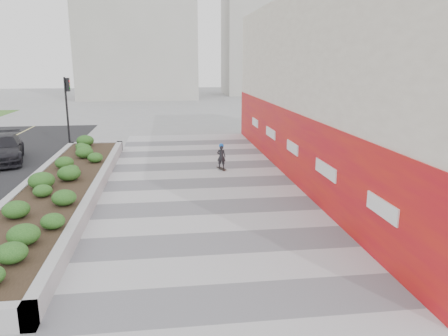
% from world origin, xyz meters
% --- Properties ---
extents(ground, '(160.00, 160.00, 0.00)m').
position_xyz_m(ground, '(0.00, 0.00, 0.00)').
color(ground, gray).
rests_on(ground, ground).
extents(walkway, '(8.00, 36.00, 0.01)m').
position_xyz_m(walkway, '(0.00, 3.00, 0.01)').
color(walkway, '#A8A8AD').
rests_on(walkway, ground).
extents(building, '(6.04, 24.08, 8.00)m').
position_xyz_m(building, '(6.98, 8.98, 3.98)').
color(building, beige).
rests_on(building, ground).
extents(planter, '(3.00, 18.00, 0.90)m').
position_xyz_m(planter, '(-5.50, 7.00, 0.42)').
color(planter, '#9E9EA0').
rests_on(planter, ground).
extents(traffic_signal_near, '(0.33, 0.28, 4.20)m').
position_xyz_m(traffic_signal_near, '(-7.23, 17.50, 2.76)').
color(traffic_signal_near, black).
rests_on(traffic_signal_near, ground).
extents(distant_bldg_north_l, '(16.00, 12.00, 20.00)m').
position_xyz_m(distant_bldg_north_l, '(-5.00, 55.00, 10.00)').
color(distant_bldg_north_l, '#ADAAA3').
rests_on(distant_bldg_north_l, ground).
extents(distant_bldg_north_r, '(14.00, 10.00, 24.00)m').
position_xyz_m(distant_bldg_north_r, '(15.00, 60.00, 12.00)').
color(distant_bldg_north_r, '#ADAAA3').
rests_on(distant_bldg_north_r, ground).
extents(manhole_cover, '(0.44, 0.44, 0.01)m').
position_xyz_m(manhole_cover, '(0.50, 3.00, 0.00)').
color(manhole_cover, '#595654').
rests_on(manhole_cover, ground).
extents(skateboarder, '(0.49, 0.75, 1.29)m').
position_xyz_m(skateboarder, '(1.18, 10.49, 0.66)').
color(skateboarder, beige).
rests_on(skateboarder, ground).
extents(car_dark, '(3.11, 5.11, 1.38)m').
position_xyz_m(car_dark, '(-9.84, 13.65, 0.69)').
color(car_dark, black).
rests_on(car_dark, ground).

